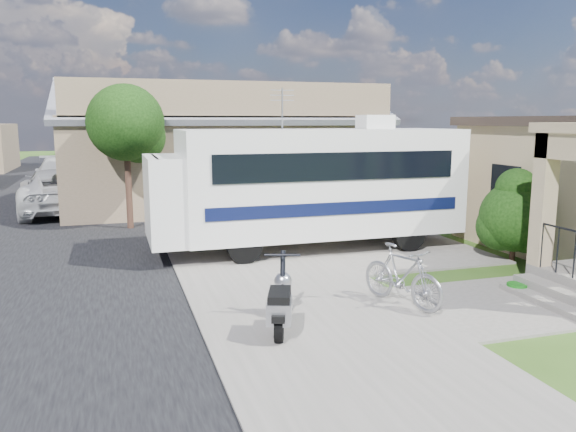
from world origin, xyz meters
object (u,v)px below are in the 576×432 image
object	(u,v)px
motorhome	(309,183)
van	(62,175)
shrub	(515,214)
bicycle	(402,279)
pickup_truck	(59,190)
garden_hose	(517,289)
scooter	(281,303)

from	to	relation	value
motorhome	van	size ratio (longest dim) A/B	1.41
shrub	bicycle	size ratio (longest dim) A/B	1.23
pickup_truck	van	xyz separation A→B (m)	(-0.38, 6.48, 0.01)
motorhome	garden_hose	size ratio (longest dim) A/B	20.44
bicycle	shrub	bearing A→B (deg)	8.90
motorhome	van	bearing A→B (deg)	115.73
motorhome	scooter	size ratio (longest dim) A/B	4.81
motorhome	bicycle	size ratio (longest dim) A/B	4.38
motorhome	scooter	distance (m)	6.29
scooter	pickup_truck	bearing A→B (deg)	127.04
pickup_truck	garden_hose	bearing A→B (deg)	119.34
van	shrub	bearing A→B (deg)	-62.51
motorhome	scooter	bearing A→B (deg)	-113.76
shrub	scooter	size ratio (longest dim) A/B	1.35
bicycle	pickup_truck	distance (m)	15.41
shrub	pickup_truck	xyz separation A→B (m)	(-11.39, 11.34, -0.35)
pickup_truck	van	bearing A→B (deg)	-92.53
motorhome	shrub	world-z (taller)	motorhome
pickup_truck	van	size ratio (longest dim) A/B	1.03
shrub	scooter	distance (m)	7.53
bicycle	motorhome	bearing A→B (deg)	70.66
bicycle	garden_hose	size ratio (longest dim) A/B	4.66
scooter	bicycle	distance (m)	2.56
pickup_truck	garden_hose	world-z (taller)	pickup_truck
shrub	garden_hose	size ratio (longest dim) A/B	5.73
motorhome	shrub	distance (m)	5.22
shrub	garden_hose	xyz separation A→B (m)	(-1.75, -2.31, -1.09)
bicycle	van	bearing A→B (deg)	90.35
scooter	van	xyz separation A→B (m)	(-4.88, 20.76, 0.33)
shrub	bicycle	bearing A→B (deg)	-151.40
pickup_truck	shrub	bearing A→B (deg)	129.23
garden_hose	motorhome	bearing A→B (deg)	118.18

